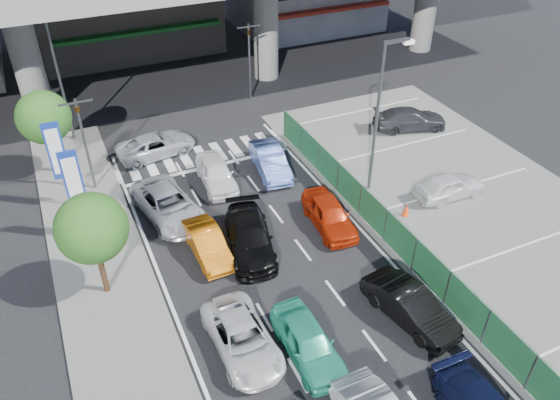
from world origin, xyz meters
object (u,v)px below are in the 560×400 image
signboard_near (74,184)px  sedan_white_front_mid (216,173)px  traffic_light_left (80,123)px  taxi_teal_mid (308,342)px  traffic_light_right (249,43)px  kei_truck_front_right (270,161)px  taxi_orange_right (329,214)px  street_lamp_right (381,106)px  sedan_black_mid (250,237)px  street_lamp_left (59,64)px  parked_sedan_white (450,186)px  traffic_cone (406,210)px  crossing_wagon_silver (156,145)px  tree_near (92,229)px  signboard_far (57,154)px  tree_far (44,118)px  hatch_black_mid_right (410,306)px  taxi_orange_left (208,244)px  wagon_silver_front_left (168,205)px  sedan_white_mid_left (242,338)px  parked_sedan_dgrey (410,119)px

signboard_near → sedan_white_front_mid: 7.61m
traffic_light_left → taxi_teal_mid: (5.34, -14.31, -3.25)m
traffic_light_right → kei_truck_front_right: (-2.58, -9.28, -3.25)m
taxi_orange_right → traffic_light_right: bearing=87.6°
street_lamp_right → sedan_black_mid: (-7.73, -1.92, -4.08)m
taxi_teal_mid → sedan_white_front_mid: sedan_white_front_mid is taller
street_lamp_right → street_lamp_left: 18.06m
parked_sedan_white → sedan_black_mid: bearing=89.2°
kei_truck_front_right → taxi_orange_right: bearing=-76.0°
traffic_light_left → taxi_orange_right: size_ratio=1.28×
taxi_orange_right → traffic_cone: size_ratio=5.94×
crossing_wagon_silver → street_lamp_right: bearing=-139.0°
traffic_light_left → tree_near: size_ratio=1.08×
taxi_teal_mid → signboard_far: bearing=116.9°
signboard_far → sedan_white_front_mid: signboard_far is taller
street_lamp_left → sedan_white_front_mid: size_ratio=1.98×
tree_far → parked_sedan_white: tree_far is taller
signboard_near → taxi_orange_right: 11.66m
taxi_teal_mid → hatch_black_mid_right: (4.41, -0.10, 0.01)m
traffic_light_left → signboard_far: traffic_light_left is taller
traffic_light_left → parked_sedan_white: bearing=-26.9°
tree_far → taxi_teal_mid: 18.39m
signboard_near → tree_near: size_ratio=0.98×
taxi_orange_left → sedan_white_front_mid: sedan_white_front_mid is taller
hatch_black_mid_right → traffic_cone: 6.77m
signboard_far → wagon_silver_front_left: signboard_far is taller
traffic_light_left → taxi_orange_right: (9.73, -7.91, -3.25)m
taxi_orange_left → traffic_cone: (9.77, -1.33, -0.22)m
taxi_orange_right → traffic_cone: 3.93m
taxi_teal_mid → taxi_orange_left: (-1.56, 6.83, -0.06)m
traffic_light_left → parked_sedan_white: traffic_light_left is taller
street_lamp_left → sedan_black_mid: 15.61m
signboard_far → taxi_orange_right: signboard_far is taller
traffic_light_right → sedan_white_front_mid: (-5.69, -9.24, -3.25)m
sedan_white_mid_left → crossing_wagon_silver: 15.26m
street_lamp_left → taxi_orange_right: street_lamp_left is taller
street_lamp_right → taxi_orange_left: (-9.60, -1.48, -4.15)m
signboard_near → hatch_black_mid_right: 15.15m
sedan_black_mid → taxi_orange_right: same height
street_lamp_right → traffic_light_right: bearing=97.3°
tree_far → wagon_silver_front_left: (4.54, -6.45, -2.70)m
taxi_teal_mid → parked_sedan_dgrey: size_ratio=0.88×
hatch_black_mid_right → parked_sedan_dgrey: hatch_black_mid_right is taller
sedan_white_mid_left → taxi_teal_mid: taxi_teal_mid is taller
signboard_near → parked_sedan_white: size_ratio=1.25×
tree_far → sedan_black_mid: size_ratio=1.01×
tree_near → traffic_cone: size_ratio=7.05×
street_lamp_right → taxi_teal_mid: bearing=-134.0°
parked_sedan_white → crossing_wagon_silver: bearing=51.8°
kei_truck_front_right → sedan_black_mid: bearing=-113.9°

